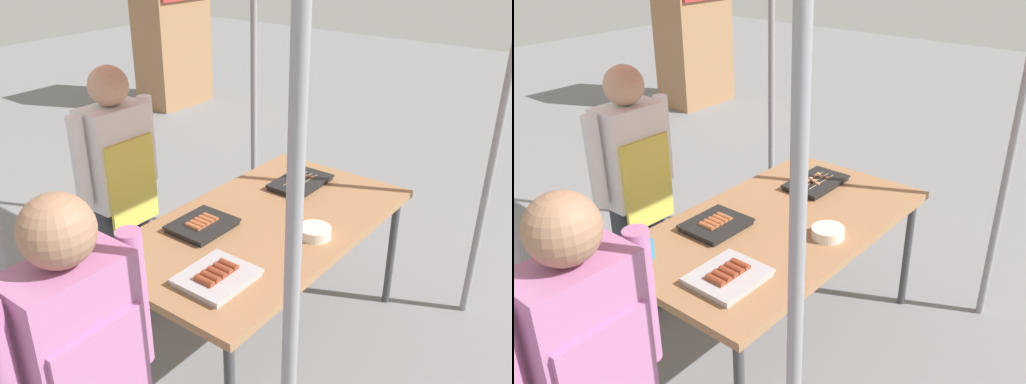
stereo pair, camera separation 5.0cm
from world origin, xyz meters
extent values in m
plane|color=slate|center=(0.00, 0.00, 0.00)|extent=(18.00, 18.00, 0.00)
cube|color=#9E724C|center=(0.00, 0.00, 0.73)|extent=(1.60, 0.90, 0.04)
cylinder|color=#3F3F44|center=(0.74, -0.39, 0.35)|extent=(0.04, 0.04, 0.71)
cylinder|color=#3F3F44|center=(-0.74, 0.39, 0.35)|extent=(0.04, 0.04, 0.71)
cylinder|color=#3F3F44|center=(0.74, 0.39, 0.35)|extent=(0.04, 0.04, 0.71)
cylinder|color=gray|center=(-0.95, -0.80, 1.18)|extent=(0.04, 0.04, 2.35)
cylinder|color=gray|center=(0.95, -0.80, 1.18)|extent=(0.04, 0.04, 2.35)
cylinder|color=gray|center=(0.95, 0.80, 1.18)|extent=(0.04, 0.04, 2.35)
cube|color=black|center=(-0.24, 0.20, 0.76)|extent=(0.28, 0.24, 0.02)
cube|color=black|center=(-0.24, 0.20, 0.78)|extent=(0.30, 0.25, 0.01)
cylinder|color=#B7663D|center=(-0.30, 0.20, 0.78)|extent=(0.03, 0.09, 0.03)
cylinder|color=#B7663D|center=(-0.27, 0.20, 0.78)|extent=(0.03, 0.09, 0.03)
cylinder|color=#B7663D|center=(-0.24, 0.20, 0.78)|extent=(0.03, 0.09, 0.03)
cylinder|color=#B7663D|center=(-0.21, 0.20, 0.78)|extent=(0.03, 0.09, 0.03)
cylinder|color=#B7663D|center=(-0.18, 0.20, 0.78)|extent=(0.03, 0.09, 0.03)
cube|color=black|center=(0.48, 0.09, 0.76)|extent=(0.35, 0.22, 0.02)
cube|color=black|center=(0.48, 0.09, 0.78)|extent=(0.36, 0.23, 0.01)
cylinder|color=tan|center=(0.48, 0.06, 0.78)|extent=(0.24, 0.01, 0.01)
cube|color=tan|center=(0.44, 0.06, 0.78)|extent=(0.02, 0.02, 0.02)
cube|color=tan|center=(0.54, 0.06, 0.78)|extent=(0.02, 0.02, 0.02)
cylinder|color=tan|center=(0.48, 0.09, 0.78)|extent=(0.24, 0.01, 0.01)
cube|color=tan|center=(0.42, 0.09, 0.78)|extent=(0.02, 0.02, 0.02)
cube|color=tan|center=(0.42, 0.09, 0.78)|extent=(0.02, 0.02, 0.02)
cube|color=tan|center=(0.53, 0.09, 0.78)|extent=(0.02, 0.02, 0.02)
cube|color=tan|center=(0.46, 0.09, 0.78)|extent=(0.02, 0.02, 0.02)
cylinder|color=tan|center=(0.48, 0.13, 0.78)|extent=(0.24, 0.01, 0.01)
cube|color=tan|center=(0.55, 0.13, 0.78)|extent=(0.02, 0.02, 0.02)
cube|color=tan|center=(0.44, 0.13, 0.78)|extent=(0.02, 0.02, 0.02)
cube|color=tan|center=(0.52, 0.13, 0.78)|extent=(0.02, 0.02, 0.02)
cube|color=tan|center=(0.47, 0.13, 0.78)|extent=(0.02, 0.02, 0.02)
cube|color=#ADADB2|center=(-0.53, -0.15, 0.76)|extent=(0.29, 0.26, 0.02)
cube|color=#ADADB2|center=(-0.53, -0.15, 0.78)|extent=(0.30, 0.27, 0.01)
cylinder|color=brown|center=(-0.61, -0.15, 0.79)|extent=(0.03, 0.09, 0.03)
cylinder|color=brown|center=(-0.57, -0.15, 0.79)|extent=(0.03, 0.09, 0.03)
cylinder|color=brown|center=(-0.53, -0.15, 0.79)|extent=(0.03, 0.09, 0.03)
cylinder|color=brown|center=(-0.49, -0.15, 0.79)|extent=(0.03, 0.09, 0.03)
cylinder|color=brown|center=(-0.46, -0.15, 0.79)|extent=(0.03, 0.09, 0.03)
cylinder|color=silver|center=(0.03, -0.28, 0.78)|extent=(0.16, 0.16, 0.05)
cylinder|color=#338CBF|center=(-0.63, 0.25, 0.79)|extent=(0.07, 0.07, 0.08)
cylinder|color=#333842|center=(-0.39, 0.75, 0.37)|extent=(0.12, 0.12, 0.75)
cylinder|color=#333842|center=(-0.17, 0.75, 0.37)|extent=(0.12, 0.12, 0.75)
cube|color=white|center=(-0.28, 0.75, 1.02)|extent=(0.34, 0.20, 0.53)
cube|color=#D8CC4C|center=(-0.28, 0.64, 0.88)|extent=(0.30, 0.02, 0.48)
cylinder|color=white|center=(-0.50, 0.75, 1.04)|extent=(0.08, 0.08, 0.48)
cylinder|color=white|center=(-0.06, 0.75, 1.04)|extent=(0.08, 0.08, 0.48)
sphere|color=tan|center=(-0.28, 0.75, 1.38)|extent=(0.20, 0.20, 0.20)
cube|color=#B26B9E|center=(-1.29, -0.30, 1.02)|extent=(0.34, 0.20, 0.53)
cylinder|color=#B26B9E|center=(-1.07, -0.30, 1.05)|extent=(0.08, 0.08, 0.48)
sphere|color=#9E7256|center=(-1.29, -0.30, 1.39)|extent=(0.20, 0.20, 0.20)
cube|color=#9E724C|center=(2.99, 3.67, 0.93)|extent=(0.86, 0.53, 1.85)
camera|label=1|loc=(-1.96, -1.46, 2.09)|focal=38.83mm
camera|label=2|loc=(-1.93, -1.50, 2.09)|focal=38.83mm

